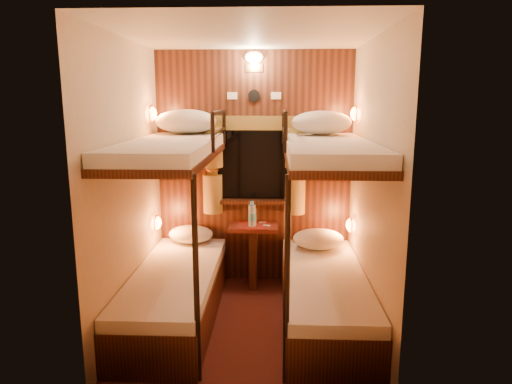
{
  "coord_description": "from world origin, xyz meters",
  "views": [
    {
      "loc": [
        0.22,
        -3.65,
        1.9
      ],
      "look_at": [
        0.06,
        0.15,
        1.14
      ],
      "focal_mm": 32.0,
      "sensor_mm": 36.0,
      "label": 1
    }
  ],
  "objects_px": {
    "bunk_left": "(175,259)",
    "table": "(253,247)",
    "bottle_left": "(252,216)",
    "bottle_right": "(253,217)",
    "bunk_right": "(325,261)"
  },
  "relations": [
    {
      "from": "bunk_left",
      "to": "table",
      "type": "relative_size",
      "value": 2.9
    },
    {
      "from": "bottle_left",
      "to": "table",
      "type": "bearing_deg",
      "value": 76.91
    },
    {
      "from": "bunk_left",
      "to": "bottle_left",
      "type": "height_order",
      "value": "bunk_left"
    },
    {
      "from": "bunk_left",
      "to": "bottle_right",
      "type": "distance_m",
      "value": 1.01
    },
    {
      "from": "bunk_right",
      "to": "table",
      "type": "distance_m",
      "value": 1.02
    },
    {
      "from": "bunk_right",
      "to": "table",
      "type": "bearing_deg",
      "value": 129.67
    },
    {
      "from": "bunk_left",
      "to": "bottle_left",
      "type": "distance_m",
      "value": 0.99
    },
    {
      "from": "bunk_right",
      "to": "table",
      "type": "xyz_separation_m",
      "value": [
        -0.65,
        0.78,
        -0.14
      ]
    },
    {
      "from": "bunk_left",
      "to": "bunk_right",
      "type": "relative_size",
      "value": 1.0
    },
    {
      "from": "bunk_right",
      "to": "table",
      "type": "relative_size",
      "value": 2.9
    },
    {
      "from": "table",
      "to": "bottle_left",
      "type": "relative_size",
      "value": 2.51
    },
    {
      "from": "bunk_right",
      "to": "bottle_left",
      "type": "xyz_separation_m",
      "value": [
        -0.66,
        0.73,
        0.2
      ]
    },
    {
      "from": "bunk_right",
      "to": "bottle_left",
      "type": "distance_m",
      "value": 1.0
    },
    {
      "from": "bottle_right",
      "to": "bunk_right",
      "type": "bearing_deg",
      "value": -49.52
    },
    {
      "from": "bunk_left",
      "to": "bunk_right",
      "type": "bearing_deg",
      "value": 0.0
    }
  ]
}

